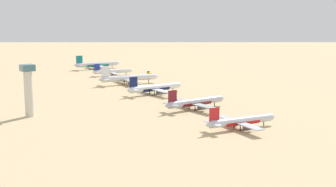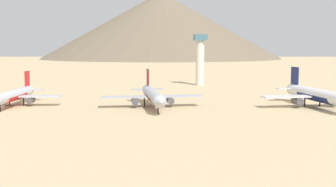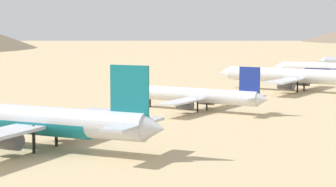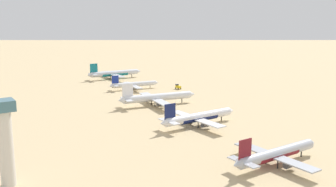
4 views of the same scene
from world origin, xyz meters
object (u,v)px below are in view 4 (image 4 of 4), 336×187
Objects in this scene: parked_jet_2 at (198,117)px; control_tower at (5,139)px; parked_jet_3 at (157,97)px; service_truck at (178,87)px; parked_jet_4 at (134,84)px; parked_jet_5 at (114,73)px; parked_jet_1 at (276,154)px.

control_tower is (-98.60, -23.13, 11.82)m from parked_jet_2.
parked_jet_3 is 10.27× the size of service_truck.
control_tower is at bearing -142.23° from service_truck.
parked_jet_4 is at bearing 79.00° from parked_jet_2.
service_truck is 0.18× the size of control_tower.
parked_jet_3 is 119.28m from parked_jet_5.
parked_jet_1 is 174.38m from parked_jet_4.
parked_jet_3 reaches higher than parked_jet_2.
parked_jet_3 reaches higher than parked_jet_5.
parked_jet_1 is at bearing -22.14° from control_tower.
parked_jet_3 is 130.90m from control_tower.
parked_jet_1 is 60.42m from parked_jet_2.
control_tower is (-130.84, -192.90, 11.39)m from parked_jet_5.
control_tower is (-90.23, 36.72, 12.08)m from parked_jet_1.
parked_jet_1 is at bearing -97.97° from parked_jet_2.
control_tower reaches higher than service_truck.
control_tower is at bearing 157.86° from parked_jet_1.
parked_jet_5 is at bearing 79.72° from parked_jet_4.
parked_jet_2 is at bearing 82.03° from parked_jet_1.
parked_jet_3 reaches higher than parked_jet_1.
parked_jet_4 is 181.32m from control_tower.
parked_jet_3 is (15.54, 113.00, 0.77)m from parked_jet_1.
control_tower reaches higher than parked_jet_1.
parked_jet_4 is 35.40m from service_truck.
parked_jet_3 is 1.00× the size of parked_jet_5.
service_truck is at bearing -75.55° from parked_jet_5.
parked_jet_5 is at bearing 79.97° from parked_jet_1.
parked_jet_5 reaches higher than service_truck.
parked_jet_3 is 60.30m from service_truck.
control_tower is at bearing -166.80° from parked_jet_2.
parked_jet_1 is 233.18m from parked_jet_5.
parked_jet_5 reaches higher than parked_jet_2.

